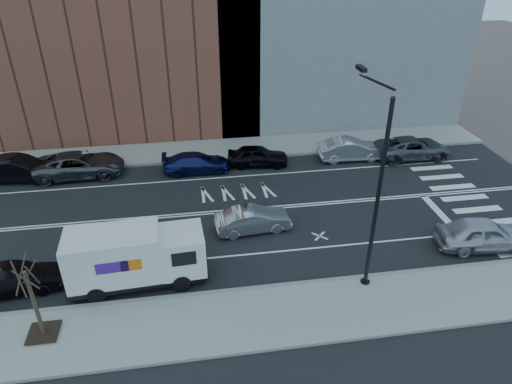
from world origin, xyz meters
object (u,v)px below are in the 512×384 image
object	(u,v)px
fedex_van	(135,257)
far_parked_b	(19,169)
driving_sedan	(253,220)
near_parked_front	(484,234)

from	to	relation	value
fedex_van	far_parked_b	bearing A→B (deg)	122.47
driving_sedan	near_parked_front	distance (m)	11.98
fedex_van	driving_sedan	xyz separation A→B (m)	(5.93, 3.45, -0.82)
near_parked_front	far_parked_b	bearing A→B (deg)	72.14
fedex_van	near_parked_front	xyz separation A→B (m)	(17.42, 0.05, -0.67)
fedex_van	far_parked_b	size ratio (longest dim) A/B	1.28
fedex_van	near_parked_front	bearing A→B (deg)	-3.15
far_parked_b	driving_sedan	xyz separation A→B (m)	(14.32, -8.18, -0.14)
far_parked_b	driving_sedan	world-z (taller)	far_parked_b
fedex_van	near_parked_front	world-z (taller)	fedex_van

